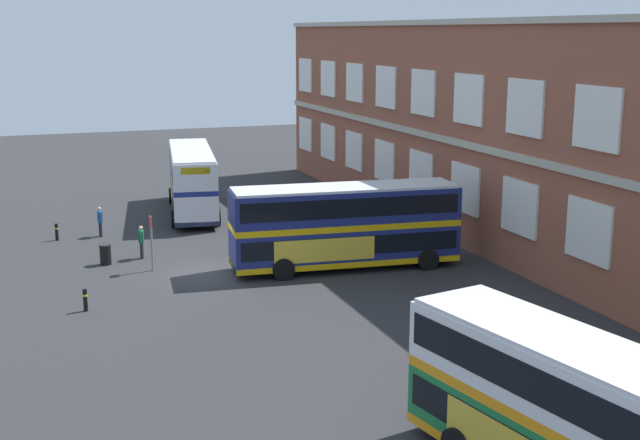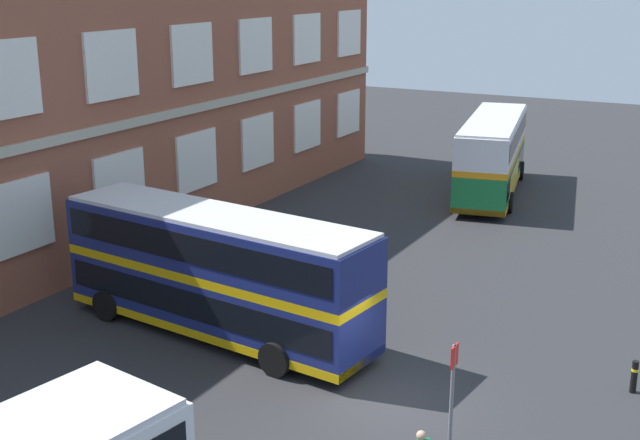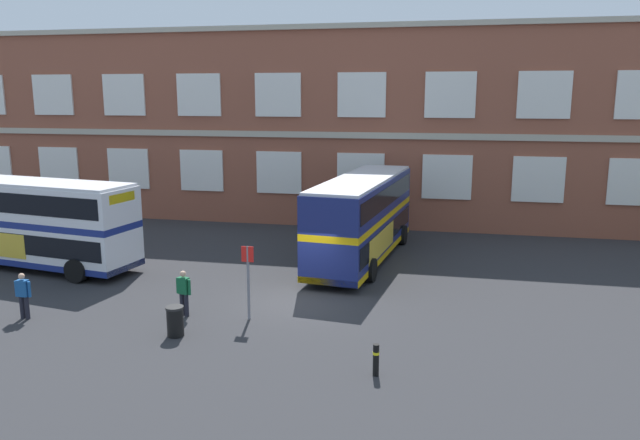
{
  "view_description": "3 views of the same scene",
  "coord_description": "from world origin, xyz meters",
  "px_view_note": "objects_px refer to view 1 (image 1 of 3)",
  "views": [
    {
      "loc": [
        37.68,
        -8.0,
        11.32
      ],
      "look_at": [
        4.67,
        4.23,
        3.28
      ],
      "focal_mm": 46.59,
      "sensor_mm": 36.0,
      "label": 1
    },
    {
      "loc": [
        -18.86,
        -8.0,
        11.21
      ],
      "look_at": [
        4.94,
        4.81,
        3.22
      ],
      "focal_mm": 46.85,
      "sensor_mm": 36.0,
      "label": 2
    },
    {
      "loc": [
        5.62,
        -22.25,
        7.92
      ],
      "look_at": [
        -0.05,
        4.2,
        2.43
      ],
      "focal_mm": 34.72,
      "sensor_mm": 36.0,
      "label": 3
    }
  ],
  "objects_px": {
    "double_decker_middle": "(345,225)",
    "safety_bollard_east": "(85,300)",
    "double_decker_far": "(593,428)",
    "double_decker_near": "(192,180)",
    "safety_bollard_west": "(57,232)",
    "waiting_passenger": "(141,241)",
    "bus_stand_flag": "(151,238)",
    "station_litter_bin": "(105,254)",
    "second_passenger": "(100,220)"
  },
  "relations": [
    {
      "from": "double_decker_middle",
      "to": "bus_stand_flag",
      "type": "distance_m",
      "value": 9.32
    },
    {
      "from": "safety_bollard_west",
      "to": "double_decker_near",
      "type": "bearing_deg",
      "value": 117.53
    },
    {
      "from": "double_decker_far",
      "to": "station_litter_bin",
      "type": "xyz_separation_m",
      "value": [
        -26.23,
        -8.52,
        -1.63
      ]
    },
    {
      "from": "double_decker_far",
      "to": "second_passenger",
      "type": "xyz_separation_m",
      "value": [
        -32.23,
        -8.15,
        -1.22
      ]
    },
    {
      "from": "bus_stand_flag",
      "to": "station_litter_bin",
      "type": "bearing_deg",
      "value": -133.5
    },
    {
      "from": "double_decker_near",
      "to": "safety_bollard_east",
      "type": "distance_m",
      "value": 19.15
    },
    {
      "from": "waiting_passenger",
      "to": "bus_stand_flag",
      "type": "bearing_deg",
      "value": 3.53
    },
    {
      "from": "double_decker_middle",
      "to": "second_passenger",
      "type": "bearing_deg",
      "value": -135.47
    },
    {
      "from": "double_decker_far",
      "to": "safety_bollard_west",
      "type": "height_order",
      "value": "double_decker_far"
    },
    {
      "from": "second_passenger",
      "to": "safety_bollard_east",
      "type": "distance_m",
      "value": 13.06
    },
    {
      "from": "second_passenger",
      "to": "bus_stand_flag",
      "type": "height_order",
      "value": "bus_stand_flag"
    },
    {
      "from": "second_passenger",
      "to": "safety_bollard_east",
      "type": "height_order",
      "value": "second_passenger"
    },
    {
      "from": "bus_stand_flag",
      "to": "safety_bollard_east",
      "type": "height_order",
      "value": "bus_stand_flag"
    },
    {
      "from": "double_decker_middle",
      "to": "second_passenger",
      "type": "height_order",
      "value": "double_decker_middle"
    },
    {
      "from": "double_decker_far",
      "to": "safety_bollard_west",
      "type": "relative_size",
      "value": 11.88
    },
    {
      "from": "double_decker_far",
      "to": "double_decker_near",
      "type": "bearing_deg",
      "value": -176.9
    },
    {
      "from": "double_decker_middle",
      "to": "station_litter_bin",
      "type": "xyz_separation_m",
      "value": [
        -4.69,
        -10.88,
        -1.63
      ]
    },
    {
      "from": "second_passenger",
      "to": "safety_bollard_east",
      "type": "relative_size",
      "value": 1.79
    },
    {
      "from": "station_litter_bin",
      "to": "safety_bollard_west",
      "type": "bearing_deg",
      "value": -161.33
    },
    {
      "from": "double_decker_far",
      "to": "safety_bollard_west",
      "type": "xyz_separation_m",
      "value": [
        -32.14,
        -10.52,
        -1.66
      ]
    },
    {
      "from": "second_passenger",
      "to": "safety_bollard_east",
      "type": "bearing_deg",
      "value": -8.5
    },
    {
      "from": "double_decker_near",
      "to": "safety_bollard_east",
      "type": "bearing_deg",
      "value": -25.13
    },
    {
      "from": "station_litter_bin",
      "to": "safety_bollard_west",
      "type": "xyz_separation_m",
      "value": [
        -5.91,
        -2.0,
        -0.03
      ]
    },
    {
      "from": "station_litter_bin",
      "to": "safety_bollard_east",
      "type": "height_order",
      "value": "station_litter_bin"
    },
    {
      "from": "double_decker_far",
      "to": "waiting_passenger",
      "type": "xyz_separation_m",
      "value": [
        -26.75,
        -6.67,
        -1.22
      ]
    },
    {
      "from": "double_decker_middle",
      "to": "double_decker_far",
      "type": "bearing_deg",
      "value": -6.26
    },
    {
      "from": "double_decker_middle",
      "to": "double_decker_far",
      "type": "relative_size",
      "value": 0.99
    },
    {
      "from": "double_decker_near",
      "to": "bus_stand_flag",
      "type": "xyz_separation_m",
      "value": [
        12.26,
        -4.54,
        -0.51
      ]
    },
    {
      "from": "double_decker_far",
      "to": "waiting_passenger",
      "type": "bearing_deg",
      "value": -166.01
    },
    {
      "from": "double_decker_middle",
      "to": "safety_bollard_east",
      "type": "xyz_separation_m",
      "value": [
        2.22,
        -12.44,
        -1.66
      ]
    },
    {
      "from": "double_decker_middle",
      "to": "double_decker_far",
      "type": "xyz_separation_m",
      "value": [
        21.54,
        -2.36,
        0.0
      ]
    },
    {
      "from": "waiting_passenger",
      "to": "second_passenger",
      "type": "distance_m",
      "value": 5.68
    },
    {
      "from": "double_decker_far",
      "to": "double_decker_middle",
      "type": "bearing_deg",
      "value": 173.74
    },
    {
      "from": "double_decker_near",
      "to": "waiting_passenger",
      "type": "xyz_separation_m",
      "value": [
        9.84,
        -4.69,
        -1.22
      ]
    },
    {
      "from": "double_decker_middle",
      "to": "station_litter_bin",
      "type": "relative_size",
      "value": 10.89
    },
    {
      "from": "double_decker_near",
      "to": "safety_bollard_west",
      "type": "bearing_deg",
      "value": -62.47
    },
    {
      "from": "double_decker_near",
      "to": "second_passenger",
      "type": "xyz_separation_m",
      "value": [
        4.36,
        -6.17,
        -1.22
      ]
    },
    {
      "from": "waiting_passenger",
      "to": "double_decker_middle",
      "type": "bearing_deg",
      "value": 60.05
    },
    {
      "from": "bus_stand_flag",
      "to": "station_litter_bin",
      "type": "xyz_separation_m",
      "value": [
        -1.9,
        -2.0,
        -1.12
      ]
    },
    {
      "from": "second_passenger",
      "to": "double_decker_far",
      "type": "bearing_deg",
      "value": 14.19
    },
    {
      "from": "waiting_passenger",
      "to": "safety_bollard_west",
      "type": "distance_m",
      "value": 6.64
    },
    {
      "from": "waiting_passenger",
      "to": "safety_bollard_east",
      "type": "distance_m",
      "value": 8.19
    },
    {
      "from": "second_passenger",
      "to": "station_litter_bin",
      "type": "bearing_deg",
      "value": -3.53
    },
    {
      "from": "double_decker_middle",
      "to": "safety_bollard_west",
      "type": "xyz_separation_m",
      "value": [
        -10.6,
        -12.88,
        -1.66
      ]
    },
    {
      "from": "station_litter_bin",
      "to": "safety_bollard_east",
      "type": "distance_m",
      "value": 7.09
    },
    {
      "from": "double_decker_far",
      "to": "station_litter_bin",
      "type": "height_order",
      "value": "double_decker_far"
    },
    {
      "from": "waiting_passenger",
      "to": "double_decker_near",
      "type": "bearing_deg",
      "value": 154.54
    },
    {
      "from": "double_decker_far",
      "to": "safety_bollard_west",
      "type": "bearing_deg",
      "value": -161.88
    },
    {
      "from": "second_passenger",
      "to": "safety_bollard_west",
      "type": "xyz_separation_m",
      "value": [
        0.09,
        -2.37,
        -0.44
      ]
    },
    {
      "from": "bus_stand_flag",
      "to": "station_litter_bin",
      "type": "relative_size",
      "value": 2.62
    }
  ]
}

